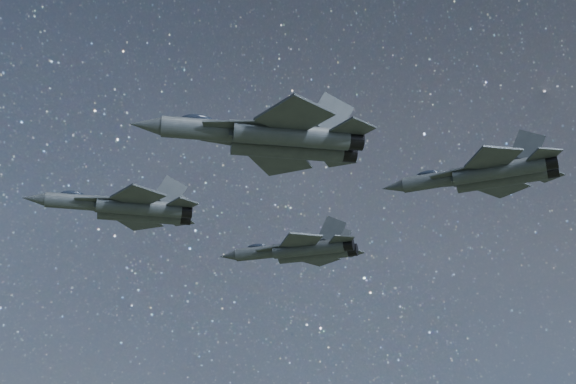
# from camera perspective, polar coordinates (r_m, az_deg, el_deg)

# --- Properties ---
(jet_lead) EXTENTS (17.95, 11.85, 4.59)m
(jet_lead) POSITION_cam_1_polar(r_m,az_deg,el_deg) (72.77, -13.54, -1.30)
(jet_lead) COLOR #2F373B
(jet_left) EXTENTS (19.10, 13.35, 4.81)m
(jet_left) POSITION_cam_1_polar(r_m,az_deg,el_deg) (85.55, 1.00, -4.96)
(jet_left) COLOR #2F373B
(jet_right) EXTENTS (19.55, 13.02, 4.96)m
(jet_right) POSITION_cam_1_polar(r_m,az_deg,el_deg) (55.06, -1.48, 4.64)
(jet_right) COLOR #2F373B
(jet_slot) EXTENTS (19.79, 13.60, 4.97)m
(jet_slot) POSITION_cam_1_polar(r_m,az_deg,el_deg) (75.39, 16.30, 1.44)
(jet_slot) COLOR #2F373B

